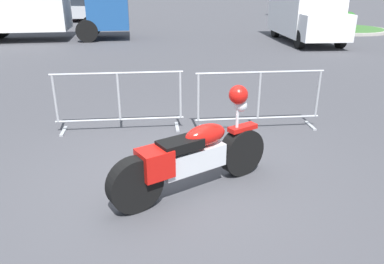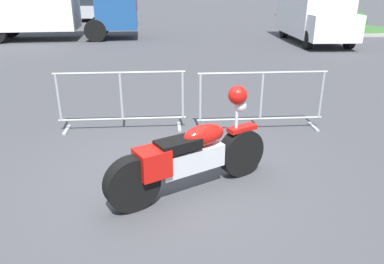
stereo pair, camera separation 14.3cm
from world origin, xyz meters
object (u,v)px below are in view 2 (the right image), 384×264
delivery_van (315,13)px  parked_car_silver (95,8)px  crowd_barrier_near (122,100)px  pedestrian (136,9)px  parked_car_white (6,10)px  box_truck (40,2)px  motorcycle (192,155)px  crowd_barrier_far (262,100)px  parked_car_maroon (52,9)px

delivery_van → parked_car_silver: (-12.11, 10.28, -0.49)m
crowd_barrier_near → pedestrian: size_ratio=1.35×
parked_car_white → box_truck: bearing=-141.3°
pedestrian → box_truck: bearing=-36.2°
delivery_van → parked_car_white: 20.47m
delivery_van → pedestrian: 11.40m
box_truck → parked_car_silver: bearing=82.7°
motorcycle → parked_car_white: size_ratio=0.50×
crowd_barrier_near → crowd_barrier_far: size_ratio=1.00×
parked_car_white → parked_car_maroon: bearing=-75.6°
crowd_barrier_near → parked_car_silver: size_ratio=0.50×
motorcycle → parked_car_white: 25.75m
delivery_van → parked_car_silver: bearing=-133.7°
crowd_barrier_far → parked_car_maroon: (-10.99, 20.71, 0.16)m
crowd_barrier_near → crowd_barrier_far: bearing=0.0°
motorcycle → parked_car_white: bearing=87.2°
parked_car_white → parked_car_silver: parked_car_silver is taller
crowd_barrier_near → delivery_van: delivery_van is taller
delivery_van → pedestrian: size_ratio=3.02×
parked_car_silver → pedestrian: (3.29, -3.08, 0.16)m
pedestrian → crowd_barrier_near: bearing=-2.0°
motorcycle → delivery_van: delivery_van is taller
parked_car_white → crowd_barrier_near: bearing=-144.7°
crowd_barrier_far → box_truck: box_truck is taller
motorcycle → crowd_barrier_near: 2.48m
motorcycle → crowd_barrier_far: (1.25, 2.15, 0.06)m
motorcycle → parked_car_silver: 23.94m
crowd_barrier_far → parked_car_white: (-13.93, 20.26, 0.13)m
delivery_van → motorcycle: bearing=-26.2°
delivery_van → parked_car_maroon: bearing=-127.5°
crowd_barrier_far → pedestrian: size_ratio=1.35×
box_truck → parked_car_white: bearing=115.7°
delivery_van → parked_car_maroon: (-15.05, 10.19, -0.52)m
crowd_barrier_near → box_truck: box_truck is taller
parked_car_white → parked_car_maroon: 2.97m
delivery_van → parked_car_maroon: 18.18m
crowd_barrier_near → motorcycle: bearing=-59.8°
parked_car_white → parked_car_silver: size_ratio=0.90×
parked_car_white → motorcycle: bearing=-144.7°
crowd_barrier_near → pedestrian: pedestrian is taller
delivery_van → parked_car_silver: delivery_van is taller
crowd_barrier_near → box_truck: size_ratio=0.29×
motorcycle → crowd_barrier_far: bearing=27.5°
box_truck → parked_car_maroon: size_ratio=1.83×
crowd_barrier_near → parked_car_white: parked_car_white is taller
motorcycle → box_truck: (-6.83, 13.35, 1.14)m
box_truck → crowd_barrier_near: bearing=-70.7°
parked_car_maroon → pedestrian: 6.91m
parked_car_white → parked_car_maroon: parked_car_maroon is taller
motorcycle → parked_car_silver: size_ratio=0.45×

